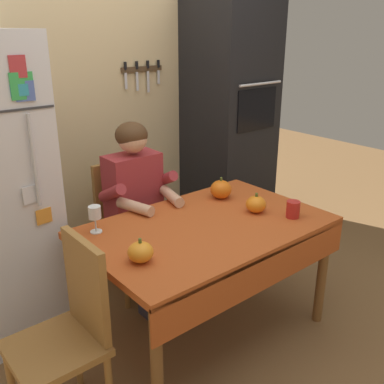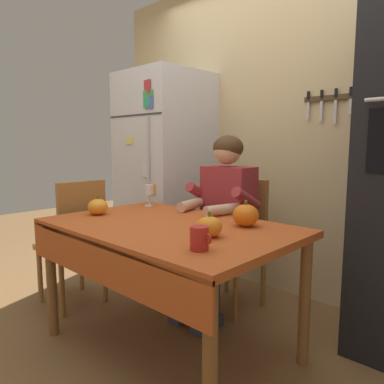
# 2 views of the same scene
# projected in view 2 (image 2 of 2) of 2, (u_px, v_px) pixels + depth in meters

# --- Properties ---
(ground_plane) EXTENTS (10.00, 10.00, 0.00)m
(ground_plane) POSITION_uv_depth(u_px,v_px,m) (156.00, 355.00, 2.04)
(ground_plane) COLOR brown
(ground_plane) RESTS_ON ground
(back_wall_assembly) EXTENTS (3.70, 0.13, 2.60)m
(back_wall_assembly) POSITION_uv_depth(u_px,v_px,m) (289.00, 129.00, 2.82)
(back_wall_assembly) COLOR #D1B784
(back_wall_assembly) RESTS_ON ground
(refrigerator) EXTENTS (0.68, 0.71, 1.80)m
(refrigerator) POSITION_uv_depth(u_px,v_px,m) (166.00, 176.00, 3.26)
(refrigerator) COLOR silver
(refrigerator) RESTS_ON ground
(dining_table) EXTENTS (1.40, 0.90, 0.74)m
(dining_table) POSITION_uv_depth(u_px,v_px,m) (165.00, 239.00, 2.01)
(dining_table) COLOR brown
(dining_table) RESTS_ON ground
(chair_behind_person) EXTENTS (0.40, 0.40, 0.93)m
(chair_behind_person) POSITION_uv_depth(u_px,v_px,m) (238.00, 236.00, 2.66)
(chair_behind_person) COLOR #9E6B33
(chair_behind_person) RESTS_ON ground
(seated_person) EXTENTS (0.47, 0.55, 1.25)m
(seated_person) POSITION_uv_depth(u_px,v_px,m) (222.00, 209.00, 2.49)
(seated_person) COLOR #38384C
(seated_person) RESTS_ON ground
(chair_left_side) EXTENTS (0.40, 0.40, 0.93)m
(chair_left_side) POSITION_uv_depth(u_px,v_px,m) (76.00, 238.00, 2.61)
(chair_left_side) COLOR #9E6B33
(chair_left_side) RESTS_ON ground
(coffee_mug) EXTENTS (0.11, 0.08, 0.10)m
(coffee_mug) POSITION_uv_depth(u_px,v_px,m) (200.00, 238.00, 1.51)
(coffee_mug) COLOR #B2231E
(coffee_mug) RESTS_ON dining_table
(wine_glass) EXTENTS (0.07, 0.07, 0.15)m
(wine_glass) POSITION_uv_depth(u_px,v_px,m) (149.00, 191.00, 2.60)
(wine_glass) COLOR white
(wine_glass) RESTS_ON dining_table
(pumpkin_large) EXTENTS (0.13, 0.13, 0.12)m
(pumpkin_large) POSITION_uv_depth(u_px,v_px,m) (209.00, 227.00, 1.73)
(pumpkin_large) COLOR orange
(pumpkin_large) RESTS_ON dining_table
(pumpkin_medium) EXTENTS (0.13, 0.13, 0.12)m
(pumpkin_medium) POSITION_uv_depth(u_px,v_px,m) (98.00, 207.00, 2.29)
(pumpkin_medium) COLOR orange
(pumpkin_medium) RESTS_ON dining_table
(pumpkin_small) EXTENTS (0.14, 0.14, 0.14)m
(pumpkin_small) POSITION_uv_depth(u_px,v_px,m) (246.00, 215.00, 1.95)
(pumpkin_small) COLOR orange
(pumpkin_small) RESTS_ON dining_table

